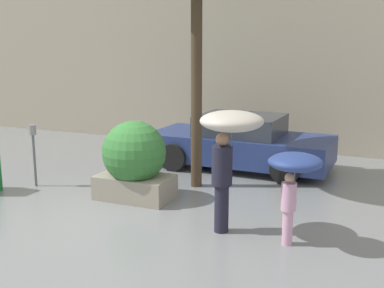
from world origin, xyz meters
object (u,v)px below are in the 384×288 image
object	(u,v)px
planter_box	(134,161)
parking_meter	(33,142)
parked_car_near	(240,143)
person_adult	(229,137)
person_child	(294,171)

from	to	relation	value
planter_box	parking_meter	xyz separation A→B (m)	(-2.24, -0.08, 0.18)
parked_car_near	planter_box	bearing A→B (deg)	161.01
parking_meter	parked_car_near	bearing A→B (deg)	42.24
person_adult	parking_meter	distance (m)	4.45
person_child	person_adult	bearing A→B (deg)	-151.17
planter_box	person_adult	xyz separation A→B (m)	(2.10, -0.87, 0.75)
parked_car_near	parking_meter	distance (m)	4.52
person_child	parking_meter	distance (m)	5.42
person_adult	person_child	xyz separation A→B (m)	(0.99, -0.14, -0.37)
planter_box	parked_car_near	world-z (taller)	planter_box
planter_box	person_child	world-z (taller)	planter_box
planter_box	person_child	bearing A→B (deg)	-18.09
person_child	parked_car_near	distance (m)	4.47
person_adult	parking_meter	size ratio (longest dim) A/B	1.49
planter_box	person_child	size ratio (longest dim) A/B	1.08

